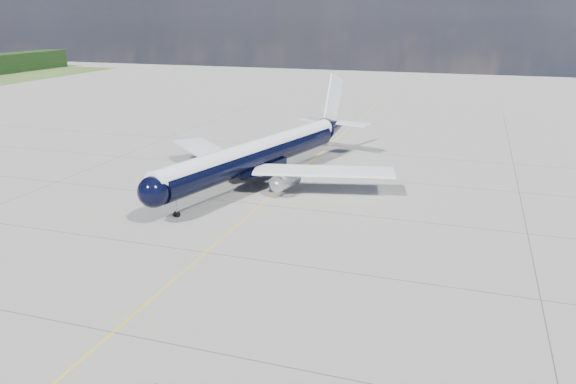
{
  "coord_description": "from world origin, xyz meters",
  "views": [
    {
      "loc": [
        23.3,
        -34.86,
        22.15
      ],
      "look_at": [
        5.49,
        18.92,
        4.0
      ],
      "focal_mm": 35.0,
      "sensor_mm": 36.0,
      "label": 1
    }
  ],
  "objects": [
    {
      "name": "taxiway_centerline",
      "position": [
        0.0,
        25.0,
        0.0
      ],
      "size": [
        0.16,
        160.0,
        0.01
      ],
      "primitive_type": "cube",
      "color": "#DCB70B",
      "rests_on": "ground"
    },
    {
      "name": "ground",
      "position": [
        0.0,
        30.0,
        0.0
      ],
      "size": [
        320.0,
        320.0,
        0.0
      ],
      "primitive_type": "plane",
      "color": "gray",
      "rests_on": "ground"
    },
    {
      "name": "main_airliner",
      "position": [
        -3.27,
        33.86,
        4.05
      ],
      "size": [
        35.84,
        44.39,
        13.04
      ],
      "rotation": [
        0.0,
        0.0,
        -0.26
      ],
      "color": "black",
      "rests_on": "ground"
    }
  ]
}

